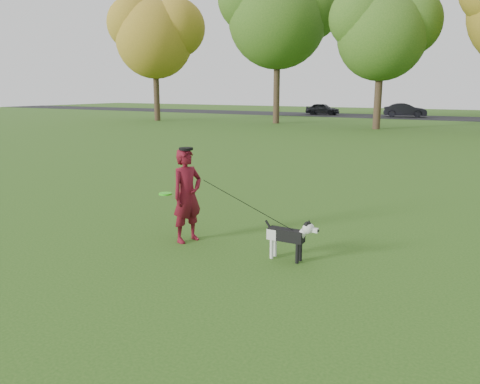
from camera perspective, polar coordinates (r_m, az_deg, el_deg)
The scene contains 8 objects.
ground at distance 7.40m, azimuth -0.39°, elevation -8.37°, with size 120.00×120.00×0.00m, color #285116.
road at distance 46.20m, azimuth 25.40°, elevation 8.08°, with size 120.00×7.00×0.02m, color black.
man at distance 8.16m, azimuth -6.46°, elevation -0.42°, with size 0.60×0.39×1.65m, color #570C1C.
dog at distance 7.32m, azimuth 6.15°, elevation -5.18°, with size 0.91×0.18×0.69m.
car_left at distance 48.86m, azimuth 10.04°, elevation 9.94°, with size 1.36×3.37×1.15m, color black.
car_mid at distance 46.78m, azimuth 19.47°, elevation 9.39°, with size 1.34×3.83×1.26m, color black.
man_held_items at distance 7.53m, azimuth 0.54°, elevation -1.35°, with size 2.56×0.38×1.19m.
tree_row at distance 32.78m, azimuth 21.98°, elevation 20.03°, with size 51.74×8.86×12.01m.
Camera 1 is at (3.45, -6.00, 2.64)m, focal length 35.00 mm.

